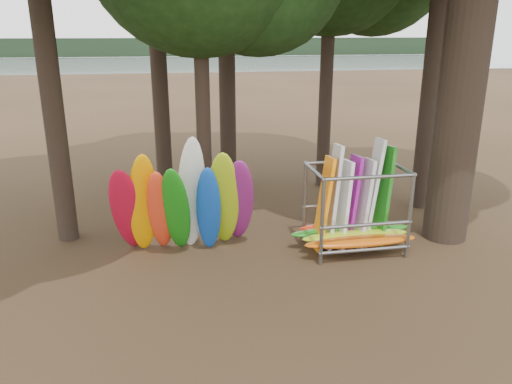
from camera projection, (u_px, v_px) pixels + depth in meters
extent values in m
plane|color=#47331E|center=(277.00, 266.00, 11.90)|extent=(120.00, 120.00, 0.00)
plane|color=gray|center=(180.00, 73.00, 68.06)|extent=(160.00, 160.00, 0.00)
cube|color=black|center=(171.00, 47.00, 114.25)|extent=(160.00, 4.00, 4.00)
cylinder|color=black|center=(155.00, 10.00, 15.49)|extent=(0.53, 0.53, 11.95)
cylinder|color=black|center=(328.00, 46.00, 16.81)|extent=(0.46, 0.46, 9.73)
cylinder|color=black|center=(202.00, 69.00, 12.87)|extent=(0.39, 0.39, 8.81)
cylinder|color=black|center=(439.00, 7.00, 14.21)|extent=(0.51, 0.51, 12.00)
ellipsoid|color=#B50C2A|center=(127.00, 211.00, 11.94)|extent=(0.91, 1.76, 2.62)
ellipsoid|color=#F59800|center=(143.00, 205.00, 11.86)|extent=(0.90, 1.62, 2.92)
ellipsoid|color=#F53D1E|center=(160.00, 212.00, 11.96)|extent=(0.67, 1.80, 2.60)
ellipsoid|color=#167F14|center=(176.00, 211.00, 11.87)|extent=(0.86, 1.85, 2.68)
ellipsoid|color=silver|center=(192.00, 195.00, 12.11)|extent=(0.80, 1.30, 3.18)
ellipsoid|color=#1045B3|center=(209.00, 210.00, 12.09)|extent=(0.70, 1.30, 2.53)
ellipsoid|color=#A1C517|center=(224.00, 201.00, 12.20)|extent=(0.98, 1.83, 2.92)
ellipsoid|color=#821D72|center=(238.00, 202.00, 12.44)|extent=(0.95, 1.93, 2.73)
ellipsoid|color=#D1570B|center=(361.00, 241.00, 12.26)|extent=(2.89, 0.55, 0.24)
ellipsoid|color=#ADCE1B|center=(355.00, 235.00, 12.61)|extent=(2.80, 0.55, 0.24)
ellipsoid|color=#24801C|center=(351.00, 231.00, 12.92)|extent=(3.22, 0.55, 0.24)
ellipsoid|color=red|center=(346.00, 226.00, 13.23)|extent=(2.59, 0.55, 0.24)
cube|color=orange|center=(323.00, 205.00, 12.47)|extent=(0.44, 0.77, 2.43)
cube|color=silver|center=(333.00, 198.00, 12.57)|extent=(0.36, 0.78, 2.70)
cube|color=silver|center=(343.00, 206.00, 12.60)|extent=(0.34, 0.77, 2.32)
cube|color=#8F1787|center=(351.00, 201.00, 12.79)|extent=(0.43, 0.79, 2.39)
cube|color=silver|center=(363.00, 204.00, 12.66)|extent=(0.41, 0.77, 2.33)
cube|color=silver|center=(371.00, 193.00, 12.79)|extent=(0.53, 0.77, 2.81)
cube|color=#1D7419|center=(383.00, 197.00, 12.73)|extent=(0.39, 0.81, 2.65)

